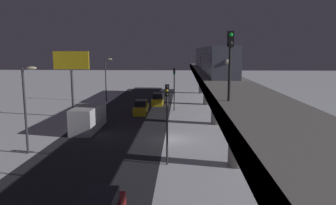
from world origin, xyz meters
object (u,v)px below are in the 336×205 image
(subway_train, at_px, (210,58))
(traffic_light_mid, at_px, (174,83))
(rail_signal, at_px, (230,54))
(sedan_yellow, at_px, (141,108))
(traffic_light_near, at_px, (167,113))
(sedan_yellow_2, at_px, (158,100))
(box_truck, at_px, (88,118))
(commercial_billboard, at_px, (71,67))

(subway_train, height_order, traffic_light_mid, subway_train)
(rail_signal, distance_m, sedan_yellow, 29.38)
(subway_train, bearing_deg, traffic_light_near, 77.79)
(sedan_yellow_2, bearing_deg, sedan_yellow, -102.74)
(rail_signal, relative_size, traffic_light_near, 0.62)
(box_truck, xyz_separation_m, traffic_light_mid, (-9.50, -12.35, 2.85))
(sedan_yellow_2, bearing_deg, commercial_billboard, -135.40)
(sedan_yellow, xyz_separation_m, commercial_billboard, (9.00, 2.69, 6.04))
(subway_train, height_order, sedan_yellow, subway_train)
(sedan_yellow_2, height_order, traffic_light_near, traffic_light_near)
(sedan_yellow_2, xyz_separation_m, traffic_light_near, (-2.90, 29.06, 3.40))
(traffic_light_near, bearing_deg, box_truck, -49.45)
(box_truck, distance_m, traffic_light_mid, 15.84)
(box_truck, xyz_separation_m, traffic_light_near, (-9.50, 11.10, 2.85))
(traffic_light_mid, bearing_deg, traffic_light_near, 90.00)
(sedan_yellow, xyz_separation_m, traffic_light_near, (-4.70, 21.10, 3.41))
(traffic_light_mid, bearing_deg, commercial_billboard, 20.22)
(traffic_light_near, height_order, commercial_billboard, commercial_billboard)
(box_truck, bearing_deg, traffic_light_mid, -127.57)
(sedan_yellow_2, distance_m, commercial_billboard, 16.32)
(subway_train, height_order, sedan_yellow_2, subway_train)
(traffic_light_mid, bearing_deg, rail_signal, 97.50)
(sedan_yellow, bearing_deg, sedan_yellow_2, 77.26)
(subway_train, height_order, box_truck, subway_train)
(sedan_yellow_2, relative_size, commercial_billboard, 0.50)
(traffic_light_near, relative_size, traffic_light_mid, 1.00)
(rail_signal, xyz_separation_m, traffic_light_near, (3.86, -5.85, -4.58))
(rail_signal, bearing_deg, sedan_yellow_2, -79.04)
(commercial_billboard, bearing_deg, box_truck, 119.89)
(subway_train, relative_size, box_truck, 4.98)
(box_truck, bearing_deg, traffic_light_near, 130.55)
(sedan_yellow_2, xyz_separation_m, commercial_billboard, (10.80, 10.65, 6.03))
(sedan_yellow, distance_m, commercial_billboard, 11.17)
(sedan_yellow_2, bearing_deg, traffic_light_near, -84.30)
(rail_signal, height_order, sedan_yellow_2, rail_signal)
(sedan_yellow_2, distance_m, traffic_light_mid, 7.17)
(traffic_light_near, xyz_separation_m, traffic_light_mid, (0.00, -23.45, 0.00))
(sedan_yellow, relative_size, traffic_light_mid, 0.72)
(subway_train, relative_size, commercial_billboard, 4.14)
(traffic_light_near, bearing_deg, sedan_yellow, -77.44)
(subway_train, distance_m, box_truck, 21.62)
(commercial_billboard, bearing_deg, sedan_yellow, -163.35)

